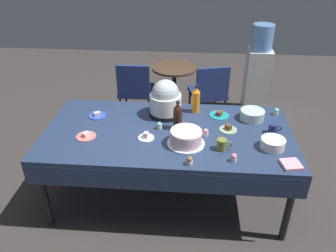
{
  "coord_description": "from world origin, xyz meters",
  "views": [
    {
      "loc": [
        0.2,
        -2.53,
        2.3
      ],
      "look_at": [
        0.0,
        0.0,
        0.8
      ],
      "focal_mm": 35.7,
      "sensor_mm": 36.0,
      "label": 1
    }
  ],
  "objects_px": {
    "dessert_plate_coral": "(86,136)",
    "maroon_chair_left": "(135,88)",
    "ceramic_snack_bowl": "(273,143)",
    "dessert_plate_sage": "(228,129)",
    "dessert_plate_white": "(146,137)",
    "cupcake_cocoa": "(159,126)",
    "cupcake_berry": "(276,112)",
    "soda_bottle_cola": "(178,116)",
    "round_cafe_table": "(174,82)",
    "dessert_plate_cobalt": "(97,115)",
    "dessert_plate_teal": "(219,115)",
    "soda_bottle_orange_juice": "(196,100)",
    "cupcake_rose": "(206,132)",
    "maroon_chair_right": "(209,91)",
    "slow_cooker": "(165,100)",
    "coffee_mug_navy": "(273,129)",
    "potluck_table": "(168,137)",
    "frosted_layer_cake": "(186,138)",
    "coffee_mug_olive": "(222,144)",
    "water_cooler": "(258,72)",
    "cupcake_vanilla": "(234,158)",
    "cupcake_mint": "(189,161)",
    "glass_salad_bowl": "(252,115)"
  },
  "relations": [
    {
      "from": "potluck_table",
      "to": "cupcake_mint",
      "type": "xyz_separation_m",
      "value": [
        0.2,
        -0.47,
        0.09
      ]
    },
    {
      "from": "coffee_mug_olive",
      "to": "water_cooler",
      "type": "bearing_deg",
      "value": 73.77
    },
    {
      "from": "coffee_mug_navy",
      "to": "round_cafe_table",
      "type": "relative_size",
      "value": 0.16
    },
    {
      "from": "potluck_table",
      "to": "glass_salad_bowl",
      "type": "bearing_deg",
      "value": 19.9
    },
    {
      "from": "cupcake_berry",
      "to": "dessert_plate_white",
      "type": "bearing_deg",
      "value": -156.41
    },
    {
      "from": "frosted_layer_cake",
      "to": "dessert_plate_coral",
      "type": "bearing_deg",
      "value": 177.14
    },
    {
      "from": "coffee_mug_navy",
      "to": "maroon_chair_left",
      "type": "bearing_deg",
      "value": 136.06
    },
    {
      "from": "slow_cooker",
      "to": "water_cooler",
      "type": "bearing_deg",
      "value": 55.01
    },
    {
      "from": "dessert_plate_coral",
      "to": "cupcake_rose",
      "type": "distance_m",
      "value": 1.04
    },
    {
      "from": "cupcake_rose",
      "to": "maroon_chair_right",
      "type": "xyz_separation_m",
      "value": [
        0.09,
        1.51,
        -0.29
      ]
    },
    {
      "from": "slow_cooker",
      "to": "cupcake_berry",
      "type": "bearing_deg",
      "value": 4.79
    },
    {
      "from": "round_cafe_table",
      "to": "water_cooler",
      "type": "relative_size",
      "value": 0.58
    },
    {
      "from": "potluck_table",
      "to": "soda_bottle_cola",
      "type": "bearing_deg",
      "value": 29.6
    },
    {
      "from": "slow_cooker",
      "to": "dessert_plate_coral",
      "type": "relative_size",
      "value": 2.1
    },
    {
      "from": "frosted_layer_cake",
      "to": "cupcake_berry",
      "type": "relative_size",
      "value": 4.68
    },
    {
      "from": "frosted_layer_cake",
      "to": "cupcake_cocoa",
      "type": "relative_size",
      "value": 4.68
    },
    {
      "from": "cupcake_vanilla",
      "to": "soda_bottle_orange_juice",
      "type": "height_order",
      "value": "soda_bottle_orange_juice"
    },
    {
      "from": "cupcake_berry",
      "to": "soda_bottle_cola",
      "type": "bearing_deg",
      "value": -160.03
    },
    {
      "from": "ceramic_snack_bowl",
      "to": "dessert_plate_sage",
      "type": "height_order",
      "value": "ceramic_snack_bowl"
    },
    {
      "from": "slow_cooker",
      "to": "coffee_mug_navy",
      "type": "bearing_deg",
      "value": -14.77
    },
    {
      "from": "dessert_plate_cobalt",
      "to": "soda_bottle_cola",
      "type": "relative_size",
      "value": 0.61
    },
    {
      "from": "soda_bottle_cola",
      "to": "soda_bottle_orange_juice",
      "type": "xyz_separation_m",
      "value": [
        0.16,
        0.34,
        0.0
      ]
    },
    {
      "from": "slow_cooker",
      "to": "dessert_plate_white",
      "type": "distance_m",
      "value": 0.48
    },
    {
      "from": "slow_cooker",
      "to": "maroon_chair_left",
      "type": "bearing_deg",
      "value": 113.33
    },
    {
      "from": "dessert_plate_cobalt",
      "to": "maroon_chair_left",
      "type": "distance_m",
      "value": 1.28
    },
    {
      "from": "soda_bottle_orange_juice",
      "to": "cupcake_berry",
      "type": "bearing_deg",
      "value": -0.01
    },
    {
      "from": "potluck_table",
      "to": "cupcake_rose",
      "type": "height_order",
      "value": "cupcake_rose"
    },
    {
      "from": "dessert_plate_cobalt",
      "to": "dessert_plate_white",
      "type": "relative_size",
      "value": 1.19
    },
    {
      "from": "potluck_table",
      "to": "maroon_chair_left",
      "type": "distance_m",
      "value": 1.57
    },
    {
      "from": "frosted_layer_cake",
      "to": "slow_cooker",
      "type": "xyz_separation_m",
      "value": [
        -0.21,
        0.49,
        0.1
      ]
    },
    {
      "from": "dessert_plate_coral",
      "to": "cupcake_rose",
      "type": "xyz_separation_m",
      "value": [
        1.03,
        0.1,
        0.02
      ]
    },
    {
      "from": "frosted_layer_cake",
      "to": "coffee_mug_navy",
      "type": "distance_m",
      "value": 0.79
    },
    {
      "from": "potluck_table",
      "to": "frosted_layer_cake",
      "type": "relative_size",
      "value": 6.96
    },
    {
      "from": "cupcake_cocoa",
      "to": "coffee_mug_olive",
      "type": "bearing_deg",
      "value": -27.63
    },
    {
      "from": "dessert_plate_cobalt",
      "to": "cupcake_rose",
      "type": "distance_m",
      "value": 1.06
    },
    {
      "from": "glass_salad_bowl",
      "to": "ceramic_snack_bowl",
      "type": "xyz_separation_m",
      "value": [
        0.1,
        -0.48,
        -0.0
      ]
    },
    {
      "from": "soda_bottle_orange_juice",
      "to": "cupcake_cocoa",
      "type": "bearing_deg",
      "value": -131.79
    },
    {
      "from": "coffee_mug_olive",
      "to": "water_cooler",
      "type": "height_order",
      "value": "water_cooler"
    },
    {
      "from": "dessert_plate_teal",
      "to": "soda_bottle_orange_juice",
      "type": "relative_size",
      "value": 0.68
    },
    {
      "from": "water_cooler",
      "to": "dessert_plate_coral",
      "type": "bearing_deg",
      "value": -130.73
    },
    {
      "from": "dessert_plate_cobalt",
      "to": "coffee_mug_navy",
      "type": "distance_m",
      "value": 1.63
    },
    {
      "from": "coffee_mug_navy",
      "to": "coffee_mug_olive",
      "type": "xyz_separation_m",
      "value": [
        -0.46,
        -0.29,
        0.0
      ]
    },
    {
      "from": "dessert_plate_sage",
      "to": "cupcake_rose",
      "type": "distance_m",
      "value": 0.23
    },
    {
      "from": "dessert_plate_white",
      "to": "cupcake_cocoa",
      "type": "height_order",
      "value": "cupcake_cocoa"
    },
    {
      "from": "slow_cooker",
      "to": "dessert_plate_sage",
      "type": "xyz_separation_m",
      "value": [
        0.58,
        -0.24,
        -0.15
      ]
    },
    {
      "from": "maroon_chair_right",
      "to": "round_cafe_table",
      "type": "xyz_separation_m",
      "value": [
        -0.47,
        0.22,
        0.01
      ]
    },
    {
      "from": "dessert_plate_coral",
      "to": "maroon_chair_left",
      "type": "distance_m",
      "value": 1.64
    },
    {
      "from": "ceramic_snack_bowl",
      "to": "soda_bottle_orange_juice",
      "type": "distance_m",
      "value": 0.87
    },
    {
      "from": "round_cafe_table",
      "to": "dessert_plate_cobalt",
      "type": "bearing_deg",
      "value": -113.87
    },
    {
      "from": "water_cooler",
      "to": "cupcake_cocoa",
      "type": "bearing_deg",
      "value": -121.74
    }
  ]
}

